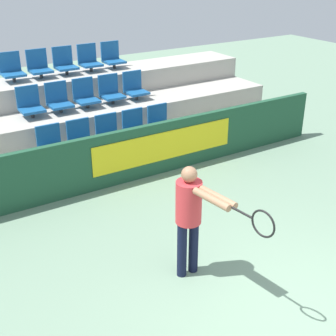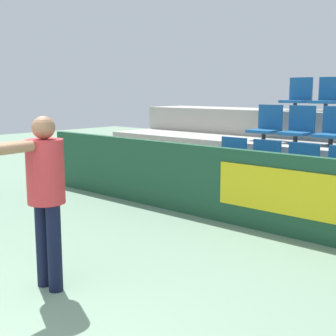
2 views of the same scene
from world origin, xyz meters
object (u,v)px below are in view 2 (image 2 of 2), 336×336
Objects in this scene: stadium_chair_5 at (267,125)px; tennis_player at (40,185)px; stadium_chair_2 at (299,169)px; stadium_chair_6 at (298,127)px; stadium_chair_11 at (328,97)px; stadium_chair_1 at (262,164)px; stadium_chair_0 at (229,160)px; stadium_chair_10 at (298,96)px; stadium_chair_7 at (333,129)px.

stadium_chair_5 is 0.38× the size of tennis_player.
stadium_chair_6 reaches higher than stadium_chair_2.
stadium_chair_11 is (0.00, 1.09, 0.48)m from stadium_chair_6.
stadium_chair_1 is at bearing -90.00° from stadium_chair_11.
stadium_chair_0 is 1.00× the size of stadium_chair_6.
stadium_chair_10 is 5.99m from tennis_player.
stadium_chair_7 is at bearing -42.79° from stadium_chair_10.
stadium_chair_10 is (-1.18, 1.09, 0.48)m from stadium_chair_7.
stadium_chair_5 is (-0.59, 1.09, 0.48)m from stadium_chair_1.
stadium_chair_5 is at bearing 90.00° from stadium_chair_0.
stadium_chair_10 reaches higher than stadium_chair_1.
stadium_chair_10 is (0.00, 2.18, 0.96)m from stadium_chair_0.
tennis_player is at bearing -97.12° from stadium_chair_7.
stadium_chair_1 is 1.33m from stadium_chair_5.
stadium_chair_1 is at bearing -118.38° from stadium_chair_7.
stadium_chair_0 is at bearing -90.00° from stadium_chair_10.
stadium_chair_10 reaches higher than stadium_chair_5.
stadium_chair_0 is 3.79m from tennis_player.
stadium_chair_0 is at bearing -90.00° from stadium_chair_5.
tennis_player is at bearing -90.18° from stadium_chair_6.
tennis_player reaches higher than stadium_chair_6.
stadium_chair_2 is 1.00× the size of stadium_chair_11.
stadium_chair_5 reaches higher than stadium_chair_1.
stadium_chair_11 is at bearing 90.00° from stadium_chair_1.
stadium_chair_11 is 0.38× the size of tennis_player.
stadium_chair_2 is 1.67m from stadium_chair_5.
stadium_chair_7 is at bearing 90.00° from stadium_chair_2.
stadium_chair_7 is at bearing 61.62° from stadium_chair_1.
stadium_chair_11 is (0.59, 0.00, 0.00)m from stadium_chair_10.
stadium_chair_11 reaches higher than tennis_player.
stadium_chair_5 is 1.18m from stadium_chair_7.
stadium_chair_6 is at bearing -90.00° from stadium_chair_11.
stadium_chair_6 is at bearing 90.00° from stadium_chair_1.
stadium_chair_7 reaches higher than stadium_chair_2.
stadium_chair_1 is at bearing -90.00° from stadium_chair_6.
stadium_chair_2 is 0.38× the size of tennis_player.
stadium_chair_0 is 1.00× the size of stadium_chair_7.
stadium_chair_5 is (-1.18, 1.09, 0.48)m from stadium_chair_2.
stadium_chair_6 is 0.59m from stadium_chair_7.
stadium_chair_10 is at bearing 118.38° from stadium_chair_6.
tennis_player is at bearing -99.16° from stadium_chair_2.
stadium_chair_11 is (0.59, 1.09, 0.48)m from stadium_chair_5.
stadium_chair_7 is (0.59, 0.00, 0.00)m from stadium_chair_6.
stadium_chair_5 reaches higher than stadium_chair_0.
stadium_chair_11 is at bearing 0.00° from stadium_chair_10.
stadium_chair_2 is 1.00× the size of stadium_chair_7.
stadium_chair_5 is at bearing -118.38° from stadium_chair_11.
stadium_chair_6 is 1.19m from stadium_chair_11.
stadium_chair_11 reaches higher than stadium_chair_7.
stadium_chair_5 is at bearing 180.00° from stadium_chair_6.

